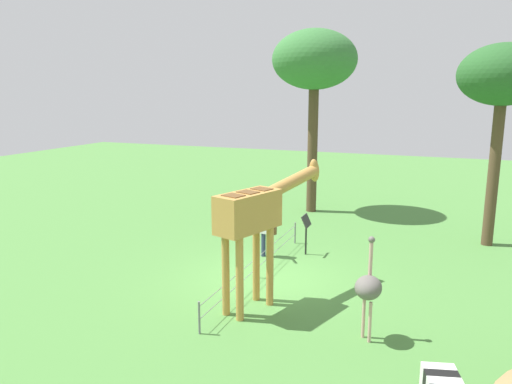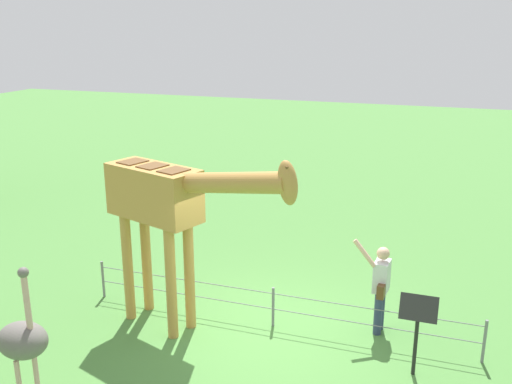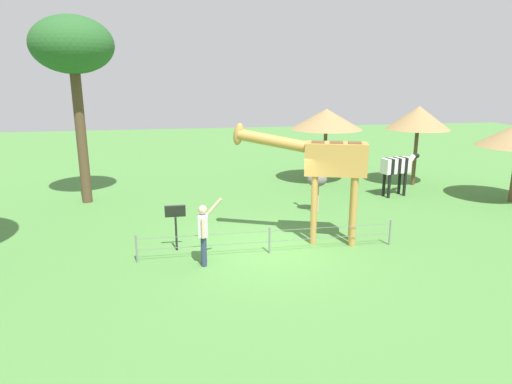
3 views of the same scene
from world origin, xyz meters
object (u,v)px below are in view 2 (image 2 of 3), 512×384
(visitor, at_px, (381,284))
(info_sign, at_px, (418,319))
(giraffe, at_px, (167,204))
(ostrich, at_px, (23,341))

(visitor, bearing_deg, info_sign, -58.14)
(giraffe, relative_size, info_sign, 2.83)
(ostrich, distance_m, info_sign, 5.60)
(visitor, distance_m, info_sign, 1.31)
(ostrich, height_order, info_sign, ostrich)
(visitor, bearing_deg, ostrich, -137.50)
(giraffe, distance_m, visitor, 3.88)
(giraffe, relative_size, ostrich, 1.66)
(giraffe, bearing_deg, visitor, 16.80)
(visitor, xyz_separation_m, info_sign, (0.69, -1.11, 0.05))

